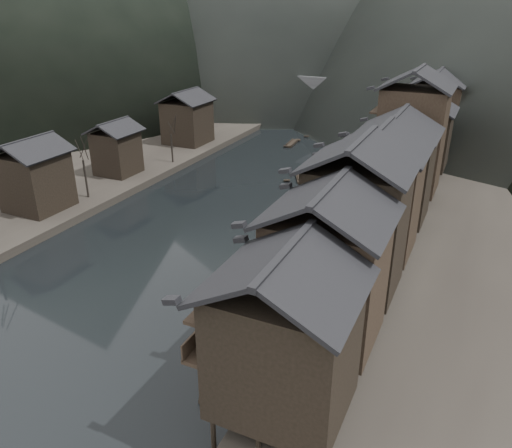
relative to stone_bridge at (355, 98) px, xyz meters
The scene contains 12 objects.
water 72.18m from the stone_bridge, 90.00° to the right, with size 300.00×300.00×0.00m, color black.
left_bank 47.64m from the stone_bridge, 137.56° to the right, with size 40.00×200.00×1.20m, color #2D2823.
stilt_houses 55.40m from the stone_bridge, 71.78° to the right, with size 9.00×67.60×16.66m.
left_houses 55.79m from the stone_bridge, 111.56° to the right, with size 8.10×53.20×8.73m.
bare_trees 66.50m from the stone_bridge, 104.81° to the right, with size 3.47×44.05×6.93m.
moored_sampans 48.59m from the stone_bridge, 75.48° to the right, with size 2.68×66.94×0.47m.
midriver_boats 18.33m from the stone_bridge, 88.52° to the right, with size 15.63×39.44×0.45m.
stone_bridge is the anchor object (origin of this frame).
hero_sampan 73.30m from the stone_bridge, 82.77° to the right, with size 2.45×5.31×0.44m.
cargo_heap 73.02m from the stone_bridge, 82.80° to the right, with size 1.16×1.52×0.70m, color black.
boatman 75.06m from the stone_bridge, 82.53° to the right, with size 0.56×0.37×1.54m, color slate.
bamboo_pole 74.99m from the stone_bridge, 82.38° to the right, with size 0.06×0.06×4.56m, color #8C7A51.
Camera 1 is at (25.05, -27.88, 23.24)m, focal length 35.00 mm.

